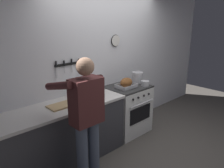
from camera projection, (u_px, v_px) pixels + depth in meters
ground_plane at (164, 158)px, 3.40m from camera, size 8.00×8.00×0.00m
wall_back at (105, 63)px, 3.97m from camera, size 6.00×0.13×2.60m
counter_block at (60, 135)px, 3.17m from camera, size 2.03×0.65×0.90m
stove at (127, 109)px, 4.10m from camera, size 0.76×0.67×0.90m
person_cook at (86, 115)px, 2.64m from camera, size 0.51×0.63×1.66m
roasting_pan at (126, 83)px, 3.86m from camera, size 0.35×0.26×0.18m
stock_pot at (137, 77)px, 4.15m from camera, size 0.21×0.21×0.21m
saucepan at (145, 83)px, 3.99m from camera, size 0.15×0.15×0.09m
cutting_board at (61, 106)px, 3.05m from camera, size 0.36×0.24×0.02m
bottle_vinegar at (76, 92)px, 3.34m from camera, size 0.07×0.07×0.24m
bottle_soy_sauce at (97, 87)px, 3.65m from camera, size 0.06×0.06×0.19m
bottle_dish_soap at (75, 91)px, 3.46m from camera, size 0.07×0.07×0.20m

